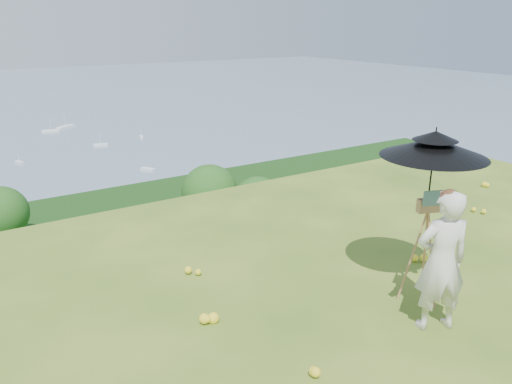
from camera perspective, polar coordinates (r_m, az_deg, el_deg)
shoreline_tier at (r=86.43m, az=-25.63°, el=-10.19°), size 170.00×28.00×8.00m
slope_trees at (r=41.40m, az=-22.33°, el=-8.92°), size 110.00×50.00×6.00m
harbor_town at (r=83.67m, az=-26.25°, el=-6.27°), size 110.00×22.00×5.00m
painter at (r=5.92m, az=20.43°, el=-7.46°), size 0.72×0.60×1.67m
field_easel at (r=6.48m, az=18.64°, el=-5.86°), size 0.71×0.71×1.47m
sun_umbrella at (r=6.18m, az=19.44°, el=2.48°), size 1.65×1.65×1.00m
painter_cap at (r=5.63m, az=21.34°, el=-0.23°), size 0.29×0.31×0.10m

